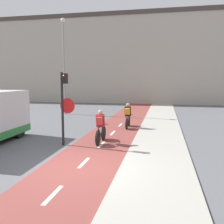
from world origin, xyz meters
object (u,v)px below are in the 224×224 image
at_px(street_lamp_far, 64,57).
at_px(cyclist_far, 128,116).
at_px(traffic_light_pole, 64,101).
at_px(cyclist_near, 101,128).

bearing_deg(street_lamp_far, cyclist_far, -39.74).
height_order(traffic_light_pole, cyclist_far, traffic_light_pole).
distance_m(cyclist_near, cyclist_far, 3.93).
xyz_separation_m(cyclist_near, cyclist_far, (0.71, 3.86, -0.01)).
xyz_separation_m(street_lamp_far, cyclist_near, (5.42, -8.96, -4.01)).
height_order(street_lamp_far, cyclist_far, street_lamp_far).
bearing_deg(traffic_light_pole, cyclist_far, 64.36).
xyz_separation_m(street_lamp_far, cyclist_far, (6.13, -5.10, -4.02)).
bearing_deg(cyclist_far, street_lamp_far, 140.26).
bearing_deg(cyclist_near, cyclist_far, 79.61).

